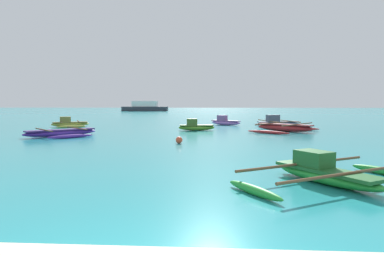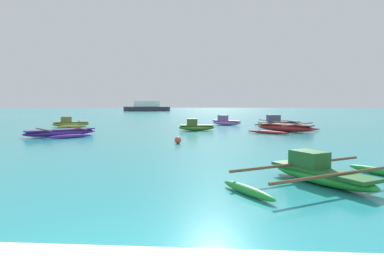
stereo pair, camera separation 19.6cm
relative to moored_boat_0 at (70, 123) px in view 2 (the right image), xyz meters
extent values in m
ellipsoid|color=#B2A941|center=(0.05, 0.02, -0.07)|extent=(2.84, 1.79, 0.38)
cube|color=olive|center=(0.05, 0.02, 0.08)|extent=(2.62, 1.67, 0.08)
cube|color=olive|center=(-0.27, -0.13, 0.33)|extent=(0.95, 0.82, 0.42)
cylinder|color=brown|center=(0.63, 0.30, 0.14)|extent=(1.33, 2.65, 0.07)
cylinder|color=brown|center=(-0.53, -0.26, 0.14)|extent=(1.33, 2.65, 0.07)
ellipsoid|color=#B2A941|center=(-0.58, 1.33, -0.16)|extent=(1.97, 1.09, 0.20)
ellipsoid|color=#B2A941|center=(0.68, -1.29, -0.16)|extent=(1.97, 1.09, 0.20)
ellipsoid|color=#5D9A2D|center=(10.28, -3.13, -0.06)|extent=(2.54, 0.98, 0.39)
cube|color=#406126|center=(10.28, -3.13, 0.09)|extent=(2.34, 0.93, 0.08)
cube|color=#406126|center=(9.97, -3.17, 0.34)|extent=(0.76, 0.66, 0.42)
ellipsoid|color=#239031|center=(14.10, -18.29, -0.08)|extent=(2.15, 2.88, 0.35)
cube|color=#205C28|center=(14.10, -18.29, 0.05)|extent=(2.00, 2.67, 0.08)
cube|color=#205C28|center=(13.90, -17.98, 0.29)|extent=(0.94, 1.02, 0.39)
cylinder|color=brown|center=(14.45, -18.86, 0.11)|extent=(3.68, 2.31, 0.07)
cylinder|color=brown|center=(13.75, -17.72, 0.11)|extent=(3.68, 2.31, 0.07)
ellipsoid|color=#239031|center=(15.92, -17.16, -0.16)|extent=(1.08, 1.58, 0.20)
ellipsoid|color=#239031|center=(12.27, -19.42, -0.16)|extent=(1.08, 1.58, 0.20)
ellipsoid|color=#532998|center=(2.75, -7.59, -0.06)|extent=(3.47, 3.37, 0.39)
cube|color=#3A2360|center=(2.75, -7.59, 0.09)|extent=(3.21, 3.12, 0.08)
cylinder|color=brown|center=(3.42, -6.94, 0.15)|extent=(2.04, 2.12, 0.07)
cylinder|color=brown|center=(2.08, -8.23, 0.15)|extent=(2.04, 2.12, 0.07)
ellipsoid|color=#532998|center=(1.76, -6.55, -0.16)|extent=(1.93, 1.86, 0.20)
ellipsoid|color=#532998|center=(3.75, -8.62, -0.16)|extent=(1.93, 1.86, 0.20)
ellipsoid|color=slate|center=(16.50, 0.56, -0.03)|extent=(3.55, 1.46, 0.46)
cube|color=#464A5C|center=(16.50, 0.56, 0.16)|extent=(3.27, 1.37, 0.08)
cube|color=#464A5C|center=(16.07, 0.44, 0.45)|extent=(1.08, 0.74, 0.50)
cylinder|color=brown|center=(17.26, 0.76, 0.22)|extent=(1.12, 4.04, 0.07)
cylinder|color=brown|center=(15.73, 0.36, 0.22)|extent=(1.12, 4.04, 0.07)
ellipsoid|color=slate|center=(15.97, 2.57, -0.16)|extent=(2.25, 0.77, 0.20)
ellipsoid|color=slate|center=(17.02, -1.46, -0.16)|extent=(2.25, 0.77, 0.20)
ellipsoid|color=#CB79DD|center=(12.49, 2.60, -0.06)|extent=(2.65, 1.98, 0.40)
cube|color=#7C4F86|center=(12.49, 2.60, 0.10)|extent=(2.45, 1.84, 0.08)
cube|color=#7C4F86|center=(12.20, 2.78, 0.36)|extent=(0.93, 0.84, 0.44)
ellipsoid|color=#AB2529|center=(16.16, -3.61, -0.01)|extent=(3.60, 3.07, 0.50)
cube|color=maroon|center=(16.16, -3.61, 0.20)|extent=(3.33, 2.85, 0.08)
cylinder|color=brown|center=(16.87, -4.17, 0.26)|extent=(2.78, 3.48, 0.07)
cylinder|color=brown|center=(15.46, -3.05, 0.26)|extent=(2.78, 3.48, 0.07)
ellipsoid|color=#AB2529|center=(17.52, -1.89, -0.16)|extent=(2.41, 1.97, 0.20)
ellipsoid|color=#AB2529|center=(14.80, -5.33, -0.16)|extent=(2.41, 1.97, 0.20)
sphere|color=#E54C2D|center=(9.82, -10.63, -0.10)|extent=(0.32, 0.32, 0.32)
cube|color=#2D333D|center=(-3.57, 48.05, 0.24)|extent=(9.98, 2.20, 1.00)
cube|color=white|center=(-3.57, 48.05, 1.34)|extent=(5.49, 1.87, 1.20)
camera|label=1|loc=(11.41, -26.49, 1.67)|focal=32.00mm
camera|label=2|loc=(11.61, -26.48, 1.67)|focal=32.00mm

